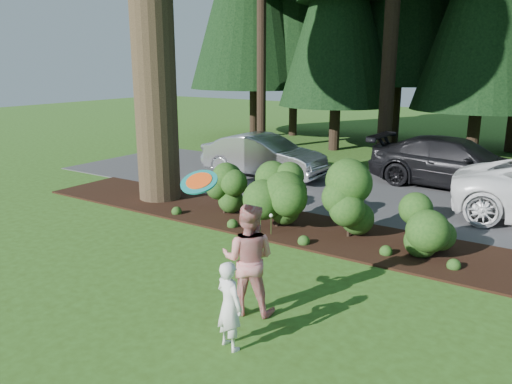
# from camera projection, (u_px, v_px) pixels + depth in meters

# --- Properties ---
(ground) EXTENTS (80.00, 80.00, 0.00)m
(ground) POSITION_uv_depth(u_px,v_px,m) (208.00, 270.00, 10.02)
(ground) COLOR #304F16
(ground) RESTS_ON ground
(mulch_bed) EXTENTS (16.00, 2.50, 0.05)m
(mulch_bed) POSITION_uv_depth(u_px,v_px,m) (289.00, 226.00, 12.63)
(mulch_bed) COLOR black
(mulch_bed) RESTS_ON ground
(driveway) EXTENTS (22.00, 6.00, 0.03)m
(driveway) POSITION_uv_depth(u_px,v_px,m) (355.00, 191.00, 16.06)
(driveway) COLOR #38383A
(driveway) RESTS_ON ground
(shrub_row) EXTENTS (6.53, 1.60, 1.61)m
(shrub_row) POSITION_uv_depth(u_px,v_px,m) (315.00, 202.00, 11.93)
(shrub_row) COLOR #1B4314
(shrub_row) RESTS_ON ground
(lily_cluster) EXTENTS (0.69, 0.09, 0.57)m
(lily_cluster) POSITION_uv_depth(u_px,v_px,m) (261.00, 214.00, 11.99)
(lily_cluster) COLOR #1B4314
(lily_cluster) RESTS_ON ground
(car_silver_wagon) EXTENTS (4.60, 1.62, 1.51)m
(car_silver_wagon) POSITION_uv_depth(u_px,v_px,m) (264.00, 156.00, 17.94)
(car_silver_wagon) COLOR #B3B4B8
(car_silver_wagon) RESTS_ON driveway
(car_dark_suv) EXTENTS (5.66, 2.48, 1.62)m
(car_dark_suv) POSITION_uv_depth(u_px,v_px,m) (455.00, 163.00, 16.36)
(car_dark_suv) COLOR black
(car_dark_suv) RESTS_ON driveway
(child) EXTENTS (0.56, 0.44, 1.34)m
(child) POSITION_uv_depth(u_px,v_px,m) (229.00, 305.00, 7.13)
(child) COLOR white
(child) RESTS_ON ground
(adult) EXTENTS (1.09, 0.98, 1.87)m
(adult) POSITION_uv_depth(u_px,v_px,m) (248.00, 259.00, 8.12)
(adult) COLOR red
(adult) RESTS_ON ground
(frisbee) EXTENTS (0.56, 0.50, 0.30)m
(frisbee) POSITION_uv_depth(u_px,v_px,m) (199.00, 182.00, 7.04)
(frisbee) COLOR #167974
(frisbee) RESTS_ON ground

